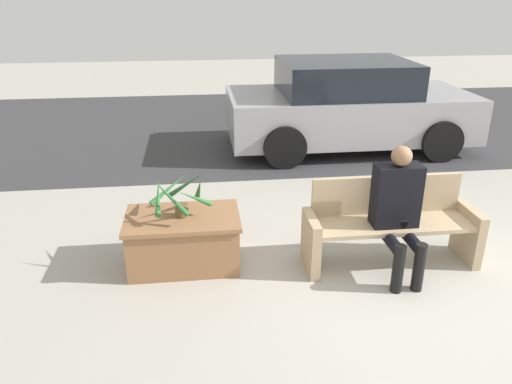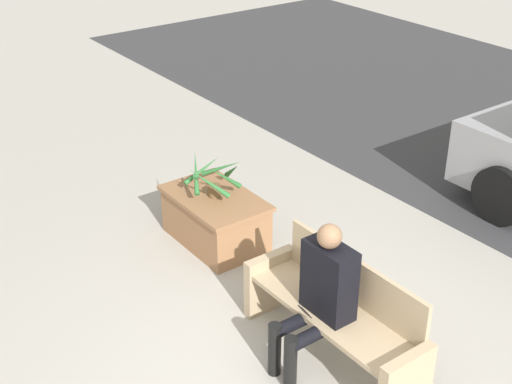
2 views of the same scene
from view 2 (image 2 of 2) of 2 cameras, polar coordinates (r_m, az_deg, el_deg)
name	(u,v)px [view 2 (image 2 of 2)]	position (r m, az deg, el deg)	size (l,w,h in m)	color
bench	(337,313)	(5.70, 6.47, -9.59)	(1.68, 0.49, 0.84)	tan
person_seated	(320,292)	(5.45, 5.17, -7.97)	(0.43, 0.60, 1.24)	black
planter_box	(215,217)	(7.18, -3.26, -2.03)	(1.09, 0.70, 0.52)	#936642
potted_plant	(215,177)	(6.98, -3.34, 1.21)	(0.61, 0.62, 0.44)	brown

